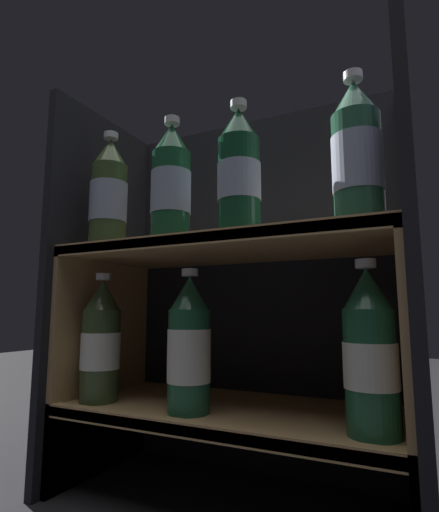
{
  "coord_description": "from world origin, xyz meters",
  "views": [
    {
      "loc": [
        0.34,
        -0.59,
        0.36
      ],
      "look_at": [
        0.0,
        0.11,
        0.47
      ],
      "focal_mm": 28.0,
      "sensor_mm": 36.0,
      "label": 1
    }
  ],
  "objects_px": {
    "bottle_lower_front_0": "(101,343)",
    "bottle_lower_front_2": "(370,354)",
    "bottle_upper_front_2": "(239,174)",
    "bottle_lower_front_1": "(189,347)",
    "bottle_upper_front_1": "(171,186)",
    "bottle_upper_front_0": "(109,196)",
    "bottle_upper_front_3": "(357,156)"
  },
  "relations": [
    {
      "from": "bottle_upper_front_3",
      "to": "bottle_lower_front_1",
      "type": "relative_size",
      "value": 1.0
    },
    {
      "from": "bottle_upper_front_0",
      "to": "bottle_lower_front_0",
      "type": "relative_size",
      "value": 1.0
    },
    {
      "from": "bottle_upper_front_0",
      "to": "bottle_lower_front_0",
      "type": "distance_m",
      "value": 0.32
    },
    {
      "from": "bottle_upper_front_2",
      "to": "bottle_lower_front_1",
      "type": "height_order",
      "value": "bottle_upper_front_2"
    },
    {
      "from": "bottle_lower_front_0",
      "to": "bottle_lower_front_1",
      "type": "distance_m",
      "value": 0.22
    },
    {
      "from": "bottle_lower_front_0",
      "to": "bottle_lower_front_2",
      "type": "xyz_separation_m",
      "value": [
        0.54,
        -0.0,
        0.0
      ]
    },
    {
      "from": "bottle_upper_front_1",
      "to": "bottle_lower_front_2",
      "type": "height_order",
      "value": "bottle_upper_front_1"
    },
    {
      "from": "bottle_lower_front_2",
      "to": "bottle_upper_front_1",
      "type": "bearing_deg",
      "value": 180.0
    },
    {
      "from": "bottle_upper_front_2",
      "to": "bottle_lower_front_2",
      "type": "relative_size",
      "value": 1.0
    },
    {
      "from": "bottle_lower_front_2",
      "to": "bottle_upper_front_2",
      "type": "bearing_deg",
      "value": 180.0
    },
    {
      "from": "bottle_upper_front_0",
      "to": "bottle_lower_front_2",
      "type": "relative_size",
      "value": 1.0
    },
    {
      "from": "bottle_upper_front_0",
      "to": "bottle_lower_front_2",
      "type": "height_order",
      "value": "bottle_upper_front_0"
    },
    {
      "from": "bottle_lower_front_1",
      "to": "bottle_lower_front_2",
      "type": "xyz_separation_m",
      "value": [
        0.32,
        0.0,
        0.0
      ]
    },
    {
      "from": "bottle_upper_front_3",
      "to": "bottle_lower_front_0",
      "type": "distance_m",
      "value": 0.62
    },
    {
      "from": "bottle_upper_front_2",
      "to": "bottle_lower_front_0",
      "type": "distance_m",
      "value": 0.45
    },
    {
      "from": "bottle_upper_front_0",
      "to": "bottle_upper_front_1",
      "type": "height_order",
      "value": "same"
    },
    {
      "from": "bottle_upper_front_0",
      "to": "bottle_upper_front_2",
      "type": "relative_size",
      "value": 1.0
    },
    {
      "from": "bottle_upper_front_1",
      "to": "bottle_lower_front_0",
      "type": "bearing_deg",
      "value": 180.0
    },
    {
      "from": "bottle_upper_front_0",
      "to": "bottle_lower_front_1",
      "type": "distance_m",
      "value": 0.38
    },
    {
      "from": "bottle_upper_front_3",
      "to": "bottle_upper_front_0",
      "type": "bearing_deg",
      "value": 180.0
    },
    {
      "from": "bottle_upper_front_1",
      "to": "bottle_upper_front_2",
      "type": "height_order",
      "value": "same"
    },
    {
      "from": "bottle_lower_front_0",
      "to": "bottle_upper_front_1",
      "type": "bearing_deg",
      "value": -0.0
    },
    {
      "from": "bottle_lower_front_0",
      "to": "bottle_upper_front_3",
      "type": "bearing_deg",
      "value": -0.0
    },
    {
      "from": "bottle_upper_front_3",
      "to": "bottle_lower_front_2",
      "type": "distance_m",
      "value": 0.32
    },
    {
      "from": "bottle_lower_front_0",
      "to": "bottle_lower_front_2",
      "type": "relative_size",
      "value": 1.0
    },
    {
      "from": "bottle_upper_front_2",
      "to": "bottle_upper_front_3",
      "type": "distance_m",
      "value": 0.21
    },
    {
      "from": "bottle_upper_front_0",
      "to": "bottle_lower_front_1",
      "type": "xyz_separation_m",
      "value": [
        0.21,
        -0.0,
        -0.32
      ]
    },
    {
      "from": "bottle_upper_front_1",
      "to": "bottle_upper_front_2",
      "type": "relative_size",
      "value": 1.0
    },
    {
      "from": "bottle_lower_front_0",
      "to": "bottle_lower_front_1",
      "type": "xyz_separation_m",
      "value": [
        0.22,
        -0.0,
        -0.0
      ]
    },
    {
      "from": "bottle_upper_front_3",
      "to": "bottle_lower_front_2",
      "type": "xyz_separation_m",
      "value": [
        0.0,
        0.0,
        -0.32
      ]
    },
    {
      "from": "bottle_lower_front_2",
      "to": "bottle_lower_front_1",
      "type": "bearing_deg",
      "value": 180.0
    },
    {
      "from": "bottle_upper_front_3",
      "to": "bottle_lower_front_1",
      "type": "xyz_separation_m",
      "value": [
        -0.32,
        0.0,
        -0.32
      ]
    }
  ]
}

